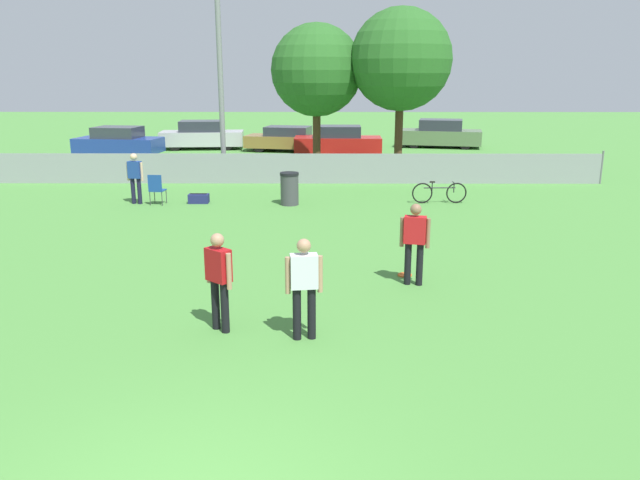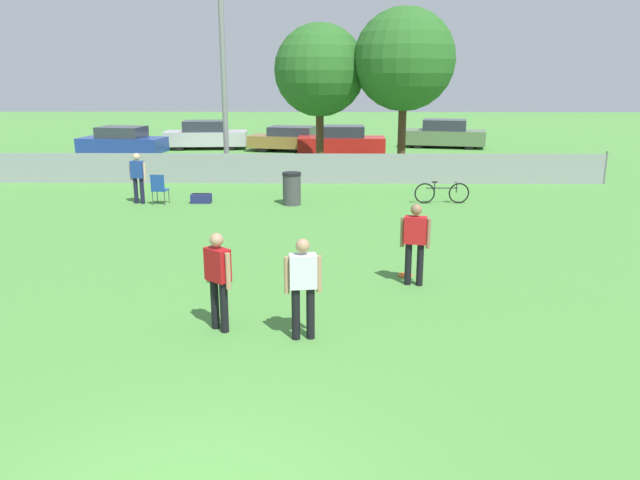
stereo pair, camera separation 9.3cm
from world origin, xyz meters
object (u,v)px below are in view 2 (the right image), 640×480
Objects in this scene: folding_chair_sideline at (159,187)px; bicycle_sideline at (442,193)px; parked_car_blue at (122,142)px; parked_car_silver at (206,135)px; parked_car_red at (341,141)px; tree_far_right at (404,60)px; player_receiver_white at (303,282)px; gear_bag_sideline at (201,198)px; parked_car_olive at (444,134)px; trash_bin at (292,189)px; tree_near_pole at (320,70)px; player_thrower_red at (415,239)px; frisbee_disc at (405,275)px; parked_car_tan at (292,139)px; light_pole at (222,43)px; spectator_in_blue at (138,175)px; player_defender_red at (218,275)px.

bicycle_sideline is (8.76, 0.30, -0.20)m from folding_chair_sideline.
parked_car_blue is 4.64m from parked_car_silver.
tree_far_right is at bearing -65.52° from parked_car_red.
gear_bag_sideline is at bearing 101.46° from player_receiver_white.
gear_bag_sideline is 0.14× the size of parked_car_olive.
trash_bin reaches higher than folding_chair_sideline.
trash_bin is at bearing 86.34° from player_receiver_white.
player_receiver_white is 0.35× the size of parked_car_olive.
parked_car_silver is (-6.17, 7.38, -3.32)m from tree_near_pole.
player_thrower_red reaches higher than trash_bin.
frisbee_disc is at bearing -107.45° from bicycle_sideline.
tree_far_right reaches higher than parked_car_blue.
parked_car_tan reaches higher than bicycle_sideline.
parked_car_olive is (7.38, 15.21, 0.20)m from trash_bin.
spectator_in_blue is (-1.95, -5.06, -4.10)m from light_pole.
frisbee_disc is 22.83m from parked_car_silver.
parked_car_blue is (-11.56, 18.26, 0.68)m from frisbee_disc.
folding_chair_sideline is 13.86m from parked_car_tan.
frisbee_disc is 0.07× the size of parked_car_blue.
tree_far_right is 4.02× the size of player_defender_red.
folding_chair_sideline is at bearing -167.31° from gear_bag_sideline.
tree_far_right reaches higher than spectator_in_blue.
parked_car_silver reaches higher than trash_bin.
light_pole is 5.32× the size of player_thrower_red.
light_pole reaches higher than spectator_in_blue.
folding_chair_sideline is 0.21× the size of parked_car_silver.
tree_near_pole is 1.40× the size of parked_car_red.
tree_near_pole is at bearing 27.24° from light_pole.
player_thrower_red is at bearing -73.90° from parked_car_silver.
parked_car_blue is at bearing -142.88° from parked_car_silver.
bicycle_sideline is 0.37× the size of parked_car_olive.
parked_car_silver is at bearing 100.16° from gear_bag_sideline.
player_receiver_white reaches higher than spectator_in_blue.
player_receiver_white reaches higher than parked_car_blue.
trash_bin reaches higher than frisbee_disc.
parked_car_silver is at bearing 123.52° from player_thrower_red.
tree_near_pole is at bearing -115.85° from spectator_in_blue.
parked_car_olive is at bearing 91.56° from player_thrower_red.
tree_far_right is at bearing -45.30° from parked_car_silver.
parked_car_tan is (3.31, 13.46, 0.09)m from folding_chair_sideline.
gear_bag_sideline is at bearing 127.78° from frisbee_disc.
frisbee_disc is (5.51, -12.11, -4.99)m from light_pole.
player_receiver_white is 0.93× the size of bicycle_sideline.
player_defender_red is 0.93× the size of bicycle_sideline.
tree_far_right is 11.29m from spectator_in_blue.
spectator_in_blue reaches higher than parked_car_tan.
parked_car_olive is (2.71, 14.95, 0.37)m from bicycle_sideline.
trash_bin is (-4.67, -0.26, 0.17)m from bicycle_sideline.
bicycle_sideline is at bearing -60.01° from tree_near_pole.
parked_car_red is (0.98, 4.50, -3.32)m from tree_near_pole.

